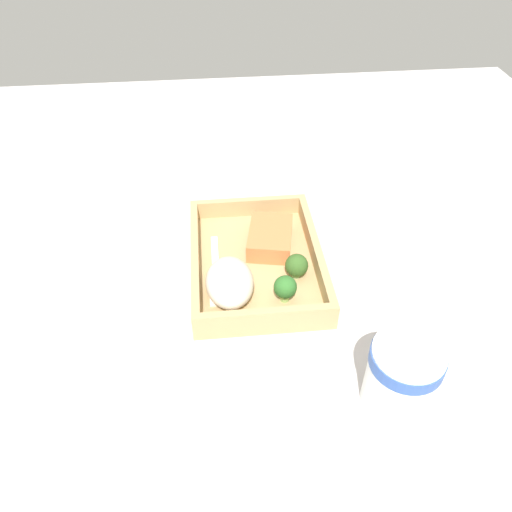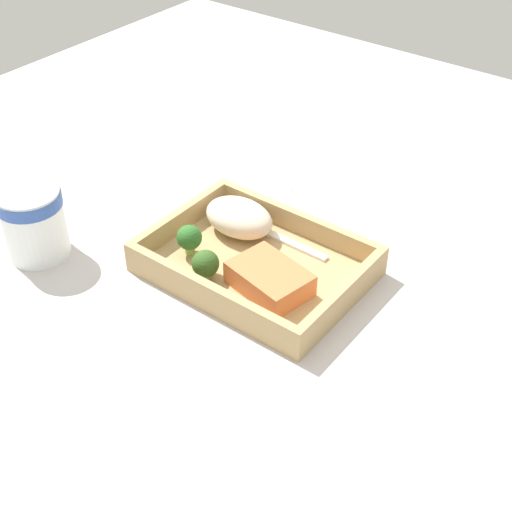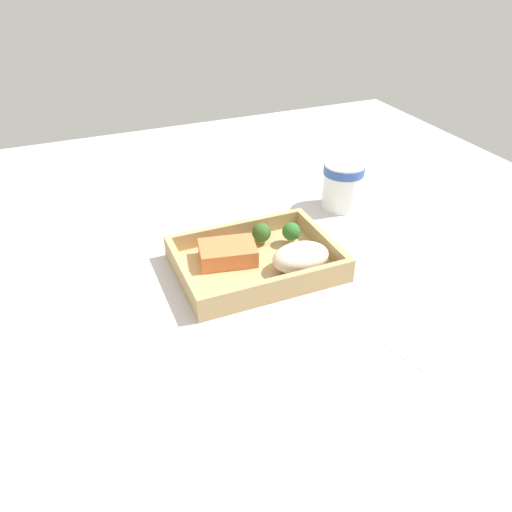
% 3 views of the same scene
% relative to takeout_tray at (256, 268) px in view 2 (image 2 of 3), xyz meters
% --- Properties ---
extents(ground_plane, '(1.60, 1.60, 0.02)m').
position_rel_takeout_tray_xyz_m(ground_plane, '(0.00, 0.00, -0.02)').
color(ground_plane, beige).
extents(takeout_tray, '(0.28, 0.20, 0.01)m').
position_rel_takeout_tray_xyz_m(takeout_tray, '(0.00, 0.00, 0.00)').
color(takeout_tray, tan).
rests_on(takeout_tray, ground_plane).
extents(tray_rim, '(0.28, 0.20, 0.03)m').
position_rel_takeout_tray_xyz_m(tray_rim, '(0.00, 0.00, 0.02)').
color(tray_rim, tan).
rests_on(tray_rim, takeout_tray).
extents(salmon_fillet, '(0.11, 0.09, 0.03)m').
position_rel_takeout_tray_xyz_m(salmon_fillet, '(-0.04, 0.03, 0.02)').
color(salmon_fillet, '#D97341').
rests_on(salmon_fillet, takeout_tray).
extents(mashed_potatoes, '(0.10, 0.07, 0.05)m').
position_rel_takeout_tray_xyz_m(mashed_potatoes, '(0.06, -0.05, 0.03)').
color(mashed_potatoes, beige).
rests_on(mashed_potatoes, takeout_tray).
extents(broccoli_floret_1, '(0.03, 0.03, 0.04)m').
position_rel_takeout_tray_xyz_m(broccoli_floret_1, '(0.09, 0.03, 0.03)').
color(broccoli_floret_1, '#88AE5B').
rests_on(broccoli_floret_1, takeout_tray).
extents(broccoli_floret_2, '(0.04, 0.04, 0.04)m').
position_rel_takeout_tray_xyz_m(broccoli_floret_2, '(0.04, 0.06, 0.03)').
color(broccoli_floret_2, '#759F5D').
rests_on(broccoli_floret_2, takeout_tray).
extents(fork, '(0.16, 0.02, 0.00)m').
position_rel_takeout_tray_xyz_m(fork, '(0.02, -0.07, 0.01)').
color(fork, white).
rests_on(fork, takeout_tray).
extents(paper_cup, '(0.09, 0.09, 0.10)m').
position_rel_takeout_tray_xyz_m(paper_cup, '(0.26, 0.15, 0.05)').
color(paper_cup, white).
rests_on(paper_cup, ground_plane).
extents(receipt_slip, '(0.11, 0.16, 0.00)m').
position_rel_takeout_tray_xyz_m(receipt_slip, '(0.13, -0.25, -0.00)').
color(receipt_slip, white).
rests_on(receipt_slip, ground_plane).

